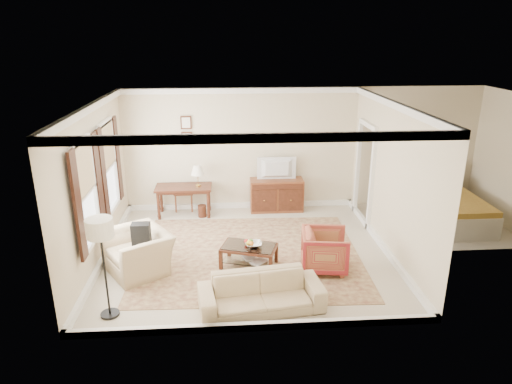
{
  "coord_description": "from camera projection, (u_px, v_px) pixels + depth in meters",
  "views": [
    {
      "loc": [
        -0.39,
        -8.03,
        4.07
      ],
      "look_at": [
        0.2,
        0.3,
        1.15
      ],
      "focal_mm": 32.0,
      "sensor_mm": 36.0,
      "label": 1
    }
  ],
  "objects": [
    {
      "name": "book_b",
      "position": [
        254.0,
        260.0,
        8.3
      ],
      "size": [
        0.22,
        0.22,
        0.38
      ],
      "primitive_type": "imported",
      "rotation": [
        0.0,
        0.0,
        -0.79
      ],
      "color": "brown",
      "rests_on": "coffee_table"
    },
    {
      "name": "striped_armchair",
      "position": [
        325.0,
        249.0,
        8.18
      ],
      "size": [
        0.85,
        0.89,
        0.82
      ],
      "primitive_type": "imported",
      "rotation": [
        0.0,
        0.0,
        1.43
      ],
      "color": "maroon",
      "rests_on": "room_shell"
    },
    {
      "name": "annex_bedroom",
      "position": [
        444.0,
        209.0,
        10.2
      ],
      "size": [
        3.0,
        2.7,
        2.9
      ],
      "color": "beige",
      "rests_on": "ground"
    },
    {
      "name": "desk_chair",
      "position": [
        184.0,
        189.0,
        10.95
      ],
      "size": [
        0.53,
        0.53,
        1.05
      ],
      "primitive_type": null,
      "rotation": [
        0.0,
        0.0,
        -0.2
      ],
      "color": "brown",
      "rests_on": "room_shell"
    },
    {
      "name": "book_a",
      "position": [
        243.0,
        258.0,
        8.37
      ],
      "size": [
        0.28,
        0.12,
        0.38
      ],
      "primitive_type": "imported",
      "rotation": [
        0.0,
        0.0,
        0.29
      ],
      "color": "brown",
      "rests_on": "coffee_table"
    },
    {
      "name": "framed_prints",
      "position": [
        186.0,
        130.0,
        10.53
      ],
      "size": [
        0.25,
        0.04,
        0.68
      ],
      "primitive_type": null,
      "color": "#502517",
      "rests_on": "room_shell"
    },
    {
      "name": "coffee_table",
      "position": [
        249.0,
        251.0,
        8.32
      ],
      "size": [
        1.11,
        0.85,
        0.42
      ],
      "rotation": [
        0.0,
        0.0,
        -0.31
      ],
      "color": "#502517",
      "rests_on": "room_shell"
    },
    {
      "name": "window_front",
      "position": [
        86.0,
        193.0,
        7.58
      ],
      "size": [
        0.12,
        1.56,
        1.8
      ],
      "primitive_type": null,
      "color": "#CCB284",
      "rests_on": "room_shell"
    },
    {
      "name": "window_rear",
      "position": [
        109.0,
        167.0,
        9.08
      ],
      "size": [
        0.12,
        1.56,
        1.8
      ],
      "primitive_type": null,
      "color": "#CCB284",
      "rests_on": "room_shell"
    },
    {
      "name": "tv",
      "position": [
        277.0,
        162.0,
        10.66
      ],
      "size": [
        0.88,
        0.5,
        0.11
      ],
      "primitive_type": "imported",
      "rotation": [
        0.0,
        0.0,
        3.14
      ],
      "color": "black",
      "rests_on": "sideboard"
    },
    {
      "name": "fruit_bowl",
      "position": [
        254.0,
        244.0,
        8.23
      ],
      "size": [
        0.42,
        0.42,
        0.1
      ],
      "primitive_type": "imported",
      "color": "silver",
      "rests_on": "coffee_table"
    },
    {
      "name": "sofa",
      "position": [
        261.0,
        288.0,
        7.0
      ],
      "size": [
        1.96,
        0.81,
        0.75
      ],
      "primitive_type": "imported",
      "rotation": [
        0.0,
        0.0,
        0.14
      ],
      "color": "tan",
      "rests_on": "room_shell"
    },
    {
      "name": "backpack",
      "position": [
        141.0,
        233.0,
        8.02
      ],
      "size": [
        0.35,
        0.39,
        0.4
      ],
      "primitive_type": "cube",
      "rotation": [
        0.0,
        0.0,
        -1.04
      ],
      "color": "black",
      "rests_on": "club_armchair"
    },
    {
      "name": "doorway",
      "position": [
        364.0,
        175.0,
        10.17
      ],
      "size": [
        0.1,
        1.12,
        2.25
      ],
      "primitive_type": null,
      "color": "white",
      "rests_on": "room_shell"
    },
    {
      "name": "floor_lamp",
      "position": [
        100.0,
        235.0,
        6.51
      ],
      "size": [
        0.39,
        0.39,
        1.59
      ],
      "color": "black",
      "rests_on": "room_shell"
    },
    {
      "name": "desk_lamp",
      "position": [
        198.0,
        176.0,
        10.5
      ],
      "size": [
        0.32,
        0.32,
        0.5
      ],
      "primitive_type": null,
      "color": "silver",
      "rests_on": "writing_desk"
    },
    {
      "name": "rug",
      "position": [
        249.0,
        254.0,
        8.84
      ],
      "size": [
        4.32,
        3.74,
        0.01
      ],
      "primitive_type": "cube",
      "rotation": [
        0.0,
        0.0,
        -0.03
      ],
      "color": "#571F1D",
      "rests_on": "room_shell"
    },
    {
      "name": "writing_desk",
      "position": [
        184.0,
        191.0,
        10.59
      ],
      "size": [
        1.29,
        0.65,
        0.71
      ],
      "color": "#502517",
      "rests_on": "room_shell"
    },
    {
      "name": "club_armchair",
      "position": [
        138.0,
        245.0,
        8.1
      ],
      "size": [
        1.24,
        1.36,
        0.99
      ],
      "primitive_type": "imported",
      "rotation": [
        0.0,
        0.0,
        -0.99
      ],
      "color": "tan",
      "rests_on": "room_shell"
    },
    {
      "name": "sideboard",
      "position": [
        276.0,
        195.0,
        10.95
      ],
      "size": [
        1.26,
        0.48,
        0.78
      ],
      "primitive_type": "cube",
      "color": "brown",
      "rests_on": "room_shell"
    },
    {
      "name": "room_shell",
      "position": [
        246.0,
        128.0,
        8.11
      ],
      "size": [
        5.51,
        5.01,
        2.91
      ],
      "color": "beige",
      "rests_on": "ground"
    }
  ]
}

